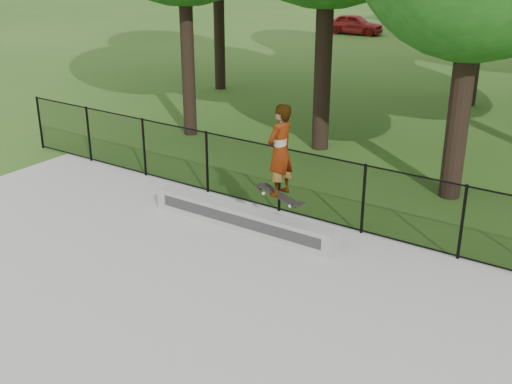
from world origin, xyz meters
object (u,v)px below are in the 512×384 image
grind_ledge (243,218)px  car_b (482,27)px  skater_airborne (280,152)px  car_a (354,24)px

grind_ledge → car_b: size_ratio=1.42×
car_b → skater_airborne: size_ratio=1.55×
car_b → skater_airborne: bearing=178.4°
grind_ledge → skater_airborne: size_ratio=2.21×
car_b → grind_ledge: bearing=176.5°
grind_ledge → car_a: bearing=111.5°
car_a → skater_airborne: (11.57, -27.01, 1.40)m
grind_ledge → car_a: 28.79m
car_b → skater_airborne: 30.61m
grind_ledge → skater_airborne: bearing=-12.3°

